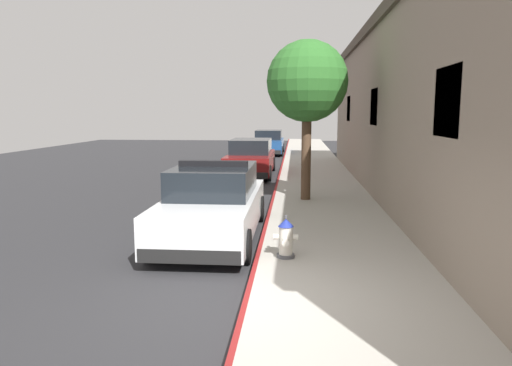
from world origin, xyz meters
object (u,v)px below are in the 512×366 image
object	(u,v)px
police_cruiser	(213,204)
street_tree	(307,82)
parked_car_dark_far	(269,143)
fire_hydrant	(286,238)
parked_car_silver_ahead	(251,158)

from	to	relation	value
police_cruiser	street_tree	world-z (taller)	street_tree
parked_car_dark_far	street_tree	size ratio (longest dim) A/B	1.06
police_cruiser	parked_car_dark_far	world-z (taller)	police_cruiser
fire_hydrant	police_cruiser	bearing A→B (deg)	131.28
police_cruiser	parked_car_silver_ahead	bearing A→B (deg)	90.91
parked_car_silver_ahead	fire_hydrant	size ratio (longest dim) A/B	6.37
fire_hydrant	street_tree	xyz separation A→B (m)	(0.46, 5.77, 3.04)
parked_car_silver_ahead	street_tree	distance (m)	7.39
parked_car_silver_ahead	fire_hydrant	world-z (taller)	parked_car_silver_ahead
parked_car_dark_far	fire_hydrant	distance (m)	23.05
police_cruiser	parked_car_dark_far	xyz separation A→B (m)	(-0.01, 21.17, -0.00)
police_cruiser	parked_car_silver_ahead	size ratio (longest dim) A/B	1.00
police_cruiser	parked_car_dark_far	distance (m)	21.17
parked_car_silver_ahead	fire_hydrant	distance (m)	12.35
parked_car_silver_ahead	street_tree	size ratio (longest dim) A/B	1.06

